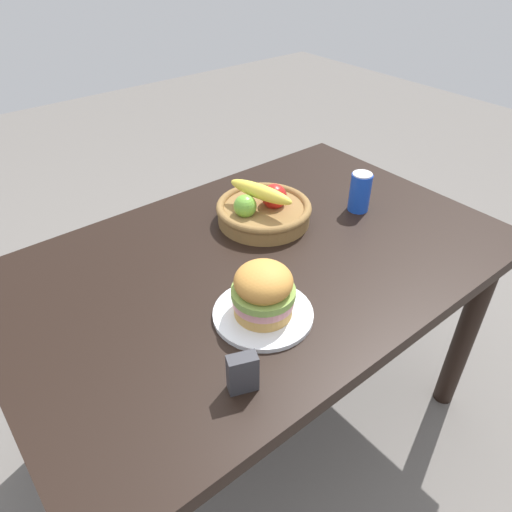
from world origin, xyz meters
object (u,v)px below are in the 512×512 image
fruit_basket (263,209)px  sandwich (263,291)px  soda_can (359,191)px  plate (263,314)px  napkin_holder (243,373)px

fruit_basket → sandwich: bearing=-129.6°
soda_can → plate: bearing=-160.5°
sandwich → fruit_basket: size_ratio=0.51×
plate → napkin_holder: 0.22m
plate → sandwich: bearing=90.0°
fruit_basket → soda_can: bearing=-24.7°
soda_can → fruit_basket: fruit_basket is taller
plate → fruit_basket: size_ratio=0.82×
sandwich → fruit_basket: sandwich is taller
sandwich → soda_can: size_ratio=1.18×
soda_can → fruit_basket: 0.31m
plate → sandwich: (0.00, 0.00, 0.07)m
soda_can → fruit_basket: bearing=155.3°
sandwich → fruit_basket: 0.42m
plate → sandwich: size_ratio=1.60×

